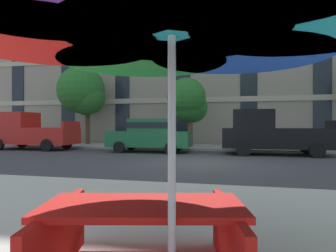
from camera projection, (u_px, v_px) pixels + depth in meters
name	position (u px, v px, depth m)	size (l,w,h in m)	color
ground_plane	(199.00, 163.00, 11.12)	(120.00, 120.00, 0.00)	#38383A
sidewalk_far	(212.00, 147.00, 17.74)	(56.00, 3.60, 0.12)	gray
apartment_building	(219.00, 33.00, 25.67)	(36.19, 12.08, 19.20)	gray
pickup_red	(30.00, 132.00, 17.07)	(5.10, 2.12, 2.20)	#B21E19
sedan_green	(150.00, 134.00, 15.40)	(4.40, 1.98, 1.78)	#195933
pickup_black	(271.00, 134.00, 14.03)	(5.10, 2.12, 2.20)	black
street_tree_left	(83.00, 92.00, 19.97)	(3.33, 3.29, 5.51)	#4C3823
street_tree_middle	(189.00, 103.00, 17.69)	(2.44, 2.62, 4.32)	brown
patio_umbrella	(172.00, 12.00, 2.14)	(3.81, 3.54, 2.57)	silver
picnic_table	(143.00, 234.00, 2.61)	(2.09, 1.88, 0.77)	red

